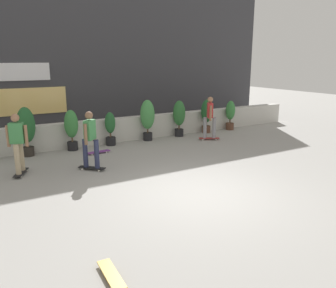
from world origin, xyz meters
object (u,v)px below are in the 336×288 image
potted_plant_8 (230,114)px  skater_foreground (90,138)px  potted_plant_3 (71,127)px  potted_plant_4 (110,128)px  skateboard_near_camera (111,274)px  potted_plant_5 (147,117)px  skateboard_aside (98,152)px  skater_far_left (18,142)px  potted_plant_6 (179,116)px  potted_plant_2 (26,127)px  skater_far_right (210,116)px  potted_plant_7 (207,114)px

potted_plant_8 → skater_foreground: size_ratio=0.77×
potted_plant_3 → potted_plant_4: 1.42m
skater_foreground → skateboard_near_camera: bearing=-105.2°
potted_plant_5 → skateboard_aside: potted_plant_5 is taller
potted_plant_5 → skater_far_left: size_ratio=0.93×
skater_foreground → skateboard_aside: bearing=64.7°
potted_plant_6 → skater_far_left: (-6.35, -1.90, 0.09)m
potted_plant_2 → skater_far_right: (6.52, -1.16, -0.01)m
potted_plant_4 → skater_foreground: size_ratio=0.72×
potted_plant_8 → skater_far_right: (-2.03, -1.16, 0.22)m
potted_plant_5 → potted_plant_8: bearing=0.0°
potted_plant_3 → skateboard_near_camera: (-1.50, -7.51, -0.75)m
skater_far_left → skateboard_near_camera: skater_far_left is taller
potted_plant_2 → potted_plant_5: (4.40, 0.00, -0.02)m
potted_plant_7 → skater_foreground: bearing=-157.2°
potted_plant_6 → potted_plant_7: size_ratio=1.03×
potted_plant_4 → potted_plant_6: 2.99m
skateboard_aside → skater_far_right: bearing=-3.4°
potted_plant_7 → potted_plant_2: bearing=180.0°
potted_plant_3 → skater_far_right: (5.07, -1.16, 0.13)m
potted_plant_3 → skater_far_right: bearing=-12.8°
potted_plant_5 → skater_foreground: bearing=-141.1°
potted_plant_4 → skateboard_near_camera: (-2.91, -7.51, -0.60)m
potted_plant_4 → skateboard_near_camera: bearing=-111.2°
potted_plant_7 → potted_plant_3: bearing=-180.0°
skateboard_aside → potted_plant_8: bearing=7.9°
potted_plant_2 → skateboard_aside: 2.42m
skateboard_near_camera → potted_plant_6: bearing=51.9°
potted_plant_6 → skater_far_right: 1.34m
potted_plant_4 → potted_plant_5: (1.53, -0.00, 0.27)m
potted_plant_4 → potted_plant_6: bearing=-0.0°
potted_plant_3 → skater_far_left: (-1.95, -1.90, 0.13)m
potted_plant_8 → skater_far_right: skater_far_right is taller
potted_plant_5 → skater_far_right: bearing=-28.6°
skater_far_left → potted_plant_5: bearing=21.2°
skater_far_left → skateboard_aside: 2.90m
skater_far_left → potted_plant_4: bearing=29.5°
potted_plant_5 → potted_plant_8: (4.15, 0.00, -0.21)m
potted_plant_5 → skateboard_aside: 2.64m
potted_plant_5 → skater_far_right: size_ratio=0.93×
potted_plant_6 → potted_plant_8: bearing=0.0°
potted_plant_4 → potted_plant_8: size_ratio=0.94×
potted_plant_8 → skater_far_left: size_ratio=0.77×
potted_plant_4 → skateboard_aside: bearing=-131.6°
potted_plant_7 → potted_plant_8: bearing=0.0°
potted_plant_3 → potted_plant_7: bearing=0.0°
skater_foreground → potted_plant_4: bearing=58.1°
potted_plant_8 → skateboard_near_camera: size_ratio=1.61×
potted_plant_3 → potted_plant_4: size_ratio=1.15×
potted_plant_2 → potted_plant_7: 7.24m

